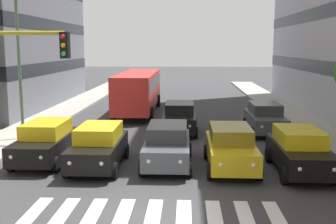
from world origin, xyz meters
TOP-DOWN VIEW (x-y plane):
  - ground_plane at (0.00, 0.00)m, footprint 180.00×180.00m
  - crosswalk_markings at (-0.00, 0.00)m, footprint 7.65×2.80m
  - car_0 at (-5.39, -4.60)m, footprint 2.02×4.44m
  - car_1 at (-2.75, -5.00)m, footprint 2.02×4.44m
  - car_2 at (-0.18, -5.30)m, footprint 2.02×4.44m
  - car_3 at (2.63, -4.95)m, footprint 2.02×4.44m
  - car_4 at (5.07, -5.66)m, footprint 2.02×4.44m
  - car_row2_0 at (-0.56, -12.01)m, footprint 2.02×4.44m
  - car_row2_1 at (-5.45, -12.02)m, footprint 2.02×4.44m
  - bus_behind_traffic at (2.63, -19.02)m, footprint 2.78×10.50m
  - street_lamp_right at (7.15, -9.46)m, footprint 2.94×0.28m

SIDE VIEW (x-z plane):
  - ground_plane at x=0.00m, z-range 0.00..0.00m
  - crosswalk_markings at x=0.00m, z-range 0.00..0.01m
  - car_0 at x=-5.39m, z-range 0.03..1.75m
  - car_1 at x=-2.75m, z-range 0.03..1.75m
  - car_2 at x=-0.18m, z-range 0.03..1.75m
  - car_3 at x=2.63m, z-range 0.03..1.75m
  - car_4 at x=5.07m, z-range 0.03..1.75m
  - car_row2_0 at x=-0.56m, z-range 0.03..1.75m
  - car_row2_1 at x=-5.45m, z-range 0.03..1.75m
  - bus_behind_traffic at x=2.63m, z-range 0.36..3.36m
  - street_lamp_right at x=7.15m, z-range 0.96..8.30m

